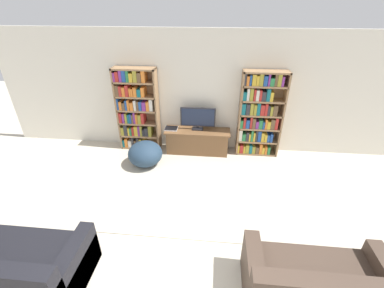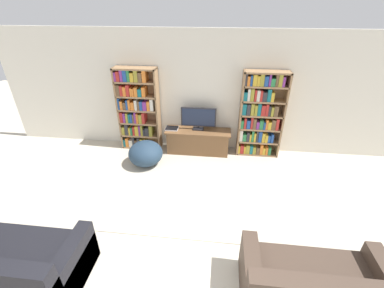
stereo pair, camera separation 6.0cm
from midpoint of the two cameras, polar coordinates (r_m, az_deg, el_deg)
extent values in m
cube|color=silver|center=(5.65, 1.60, 11.26)|extent=(8.80, 0.06, 2.60)
cube|color=#93704C|center=(5.99, -15.46, 7.46)|extent=(0.04, 0.30, 1.85)
cube|color=#93704C|center=(5.73, -7.23, 7.31)|extent=(0.04, 0.30, 1.85)
cube|color=#93704C|center=(5.96, -11.07, 7.88)|extent=(0.91, 0.04, 1.85)
cube|color=#93704C|center=(5.58, -12.38, 16.10)|extent=(0.91, 0.30, 0.04)
cube|color=#93704C|center=(6.23, -10.62, -0.37)|extent=(0.87, 0.30, 0.04)
cube|color=#196B75|center=(6.29, -14.19, 0.60)|extent=(0.05, 0.24, 0.17)
cube|color=orange|center=(6.26, -13.66, 0.71)|extent=(0.07, 0.24, 0.21)
cube|color=silver|center=(6.24, -12.90, 0.51)|extent=(0.08, 0.24, 0.17)
cube|color=#333338|center=(6.20, -12.34, 0.82)|extent=(0.05, 0.24, 0.25)
cube|color=brown|center=(6.20, -11.77, 0.45)|extent=(0.06, 0.24, 0.17)
cube|color=#333338|center=(6.17, -11.27, 0.68)|extent=(0.05, 0.24, 0.23)
cube|color=#9E9333|center=(6.16, -10.68, 0.56)|extent=(0.06, 0.24, 0.21)
cube|color=gold|center=(6.14, -10.10, 0.44)|extent=(0.06, 0.24, 0.19)
cube|color=#93704C|center=(6.09, -10.89, 2.16)|extent=(0.87, 0.30, 0.04)
cube|color=#9E9333|center=(6.15, -14.45, 3.21)|extent=(0.07, 0.24, 0.19)
cube|color=#333338|center=(6.11, -13.79, 3.44)|extent=(0.07, 0.24, 0.26)
cube|color=gold|center=(6.10, -13.17, 3.13)|extent=(0.04, 0.24, 0.19)
cube|color=#2D7F47|center=(6.08, -12.75, 3.11)|extent=(0.04, 0.24, 0.18)
cube|color=#B72D28|center=(6.06, -12.28, 3.16)|extent=(0.05, 0.24, 0.20)
cube|color=gold|center=(6.04, -11.64, 3.23)|extent=(0.08, 0.24, 0.22)
cube|color=#7F338C|center=(6.01, -11.04, 3.26)|extent=(0.04, 0.24, 0.24)
cube|color=#9E9333|center=(6.00, -10.58, 3.28)|extent=(0.05, 0.24, 0.25)
cube|color=#333338|center=(6.00, -10.08, 2.91)|extent=(0.04, 0.24, 0.17)
cube|color=#333338|center=(5.97, -9.46, 3.03)|extent=(0.08, 0.24, 0.20)
cube|color=#9E9333|center=(5.94, -8.69, 3.23)|extent=(0.07, 0.24, 0.25)
cube|color=#93704C|center=(5.95, -11.16, 4.81)|extent=(0.87, 0.30, 0.04)
cube|color=#B72D28|center=(6.01, -14.85, 6.01)|extent=(0.07, 0.24, 0.23)
cube|color=#7F338C|center=(5.99, -14.24, 5.95)|extent=(0.05, 0.24, 0.22)
cube|color=#9E9333|center=(5.97, -13.71, 5.94)|extent=(0.05, 0.24, 0.22)
cube|color=#196B75|center=(5.96, -13.22, 5.85)|extent=(0.04, 0.24, 0.20)
cube|color=#234C99|center=(5.94, -12.80, 5.89)|extent=(0.04, 0.24, 0.21)
cube|color=brown|center=(5.93, -12.37, 5.83)|extent=(0.04, 0.24, 0.20)
cube|color=#7F338C|center=(5.90, -11.98, 6.06)|extent=(0.04, 0.24, 0.26)
cube|color=orange|center=(5.90, -11.53, 5.89)|extent=(0.05, 0.24, 0.22)
cube|color=#9E9333|center=(5.88, -10.89, 5.81)|extent=(0.07, 0.24, 0.21)
cube|color=#B72D28|center=(5.85, -10.23, 5.99)|extent=(0.06, 0.24, 0.25)
cube|color=#93704C|center=(5.84, -11.45, 7.57)|extent=(0.87, 0.30, 0.04)
cube|color=#234C99|center=(5.91, -15.38, 8.86)|extent=(0.04, 0.24, 0.25)
cube|color=orange|center=(5.90, -14.83, 8.58)|extent=(0.06, 0.24, 0.19)
cube|color=brown|center=(5.88, -14.18, 8.46)|extent=(0.06, 0.24, 0.16)
cube|color=#234C99|center=(5.85, -13.69, 8.70)|extent=(0.04, 0.24, 0.22)
cube|color=orange|center=(5.83, -13.23, 8.72)|extent=(0.05, 0.24, 0.22)
cube|color=orange|center=(5.82, -12.53, 8.49)|extent=(0.07, 0.24, 0.17)
cube|color=silver|center=(5.78, -11.84, 8.71)|extent=(0.06, 0.24, 0.22)
cube|color=brown|center=(5.77, -11.27, 8.63)|extent=(0.04, 0.24, 0.21)
cube|color=#234C99|center=(5.75, -10.72, 8.60)|extent=(0.06, 0.24, 0.20)
cube|color=#7F338C|center=(5.73, -9.96, 8.56)|extent=(0.08, 0.24, 0.20)
cube|color=orange|center=(5.71, -9.17, 8.58)|extent=(0.06, 0.24, 0.20)
cube|color=silver|center=(5.68, -8.45, 8.81)|extent=(0.07, 0.24, 0.25)
cube|color=#93704C|center=(5.73, -11.76, 10.44)|extent=(0.87, 0.30, 0.04)
cube|color=brown|center=(5.81, -15.56, 11.62)|extent=(0.08, 0.24, 0.23)
cube|color=#B72D28|center=(5.78, -14.86, 11.56)|extent=(0.06, 0.24, 0.22)
cube|color=orange|center=(5.76, -14.20, 11.48)|extent=(0.07, 0.24, 0.20)
cube|color=#B72D28|center=(5.73, -13.51, 11.69)|extent=(0.07, 0.24, 0.24)
cube|color=orange|center=(5.72, -12.88, 11.42)|extent=(0.04, 0.24, 0.18)
cube|color=orange|center=(5.71, -12.45, 11.35)|extent=(0.04, 0.24, 0.17)
cube|color=orange|center=(5.68, -11.83, 11.50)|extent=(0.07, 0.24, 0.20)
cube|color=#196B75|center=(5.66, -11.00, 11.34)|extent=(0.08, 0.24, 0.16)
cube|color=orange|center=(5.63, -10.19, 11.53)|extent=(0.07, 0.24, 0.20)
cube|color=#93704C|center=(5.64, -12.08, 13.41)|extent=(0.87, 0.30, 0.04)
cube|color=#7F338C|center=(5.74, -16.13, 14.34)|extent=(0.05, 0.24, 0.19)
cube|color=#B72D28|center=(5.71, -15.54, 14.45)|extent=(0.07, 0.24, 0.20)
cube|color=#7F338C|center=(5.68, -14.85, 14.65)|extent=(0.06, 0.24, 0.24)
cube|color=#234C99|center=(5.66, -14.14, 14.66)|extent=(0.08, 0.24, 0.24)
cube|color=#2D7F47|center=(5.63, -13.41, 14.76)|extent=(0.06, 0.24, 0.25)
cube|color=gold|center=(5.61, -12.67, 14.44)|extent=(0.08, 0.24, 0.19)
cube|color=#9E9333|center=(5.58, -11.82, 14.74)|extent=(0.08, 0.24, 0.24)
cube|color=brown|center=(5.56, -10.93, 14.52)|extent=(0.08, 0.24, 0.19)
cube|color=orange|center=(5.53, -10.08, 14.80)|extent=(0.08, 0.24, 0.25)
cube|color=#93704C|center=(5.59, 11.02, 6.45)|extent=(0.04, 0.30, 1.85)
cube|color=#93704C|center=(5.73, 19.78, 5.80)|extent=(0.04, 0.30, 1.85)
cube|color=#93704C|center=(5.77, 15.29, 6.65)|extent=(0.91, 0.04, 1.85)
cube|color=#93704C|center=(5.37, 16.76, 15.07)|extent=(0.91, 0.30, 0.04)
cube|color=#93704C|center=(6.05, 14.33, -1.80)|extent=(0.87, 0.30, 0.04)
cube|color=gold|center=(5.93, 10.67, -0.75)|extent=(0.04, 0.24, 0.18)
cube|color=#B72D28|center=(5.94, 11.29, -0.75)|extent=(0.07, 0.24, 0.19)
cube|color=gold|center=(5.95, 11.86, -0.85)|extent=(0.04, 0.24, 0.18)
cube|color=#9E9333|center=(5.95, 12.50, -0.78)|extent=(0.08, 0.24, 0.20)
cube|color=#196B75|center=(5.96, 13.24, -0.84)|extent=(0.06, 0.24, 0.20)
cube|color=#9E9333|center=(5.97, 13.88, -0.98)|extent=(0.07, 0.24, 0.17)
cube|color=brown|center=(5.99, 14.62, -1.07)|extent=(0.07, 0.24, 0.16)
cube|color=orange|center=(5.98, 15.34, -0.79)|extent=(0.06, 0.24, 0.24)
cube|color=gold|center=(6.01, 15.86, -1.12)|extent=(0.06, 0.24, 0.17)
cube|color=orange|center=(6.02, 16.42, -1.07)|extent=(0.05, 0.24, 0.18)
cube|color=#2D7F47|center=(6.03, 16.98, -1.13)|extent=(0.06, 0.24, 0.18)
cube|color=#93704C|center=(5.90, 14.69, 0.78)|extent=(0.87, 0.30, 0.04)
cube|color=silver|center=(5.77, 11.11, 2.20)|extent=(0.07, 0.24, 0.26)
cube|color=#2D7F47|center=(5.80, 11.83, 1.77)|extent=(0.07, 0.24, 0.17)
cube|color=#333338|center=(5.80, 12.57, 1.91)|extent=(0.06, 0.24, 0.21)
cube|color=gold|center=(5.81, 13.07, 1.73)|extent=(0.04, 0.24, 0.18)
cube|color=#2D7F47|center=(5.80, 13.56, 2.05)|extent=(0.04, 0.24, 0.26)
cube|color=gold|center=(5.82, 14.01, 1.81)|extent=(0.04, 0.24, 0.21)
cube|color=#333338|center=(5.81, 14.49, 1.98)|extent=(0.04, 0.24, 0.25)
cube|color=#234C99|center=(5.82, 15.09, 1.93)|extent=(0.07, 0.24, 0.25)
cube|color=gold|center=(5.85, 15.76, 1.71)|extent=(0.06, 0.24, 0.21)
cube|color=gold|center=(5.86, 16.38, 1.53)|extent=(0.06, 0.24, 0.18)
cube|color=#234C99|center=(5.88, 16.93, 1.46)|extent=(0.05, 0.24, 0.17)
cube|color=#234C99|center=(5.88, 17.54, 1.54)|extent=(0.05, 0.24, 0.20)
cube|color=#93704C|center=(5.76, 15.08, 3.48)|extent=(0.87, 0.30, 0.04)
cube|color=#2D7F47|center=(5.66, 11.33, 4.64)|extent=(0.06, 0.24, 0.18)
cube|color=#B72D28|center=(5.65, 12.00, 4.87)|extent=(0.05, 0.24, 0.24)
cube|color=#234C99|center=(5.67, 12.67, 4.62)|extent=(0.07, 0.24, 0.19)
cube|color=#B72D28|center=(5.66, 13.38, 4.86)|extent=(0.04, 0.24, 0.26)
cube|color=brown|center=(5.68, 13.97, 4.71)|extent=(0.07, 0.24, 0.23)
cube|color=#7F338C|center=(5.70, 14.62, 4.36)|extent=(0.06, 0.24, 0.16)
cube|color=#2D7F47|center=(5.70, 15.35, 4.44)|extent=(0.08, 0.24, 0.19)
cube|color=#234C99|center=(5.72, 15.97, 4.25)|extent=(0.04, 0.24, 0.16)
cube|color=orange|center=(5.72, 16.47, 4.48)|extent=(0.04, 0.24, 0.22)
cube|color=gold|center=(5.74, 17.02, 4.24)|extent=(0.07, 0.24, 0.17)
cube|color=brown|center=(5.74, 17.82, 4.40)|extent=(0.08, 0.24, 0.22)
cube|color=#B72D28|center=(5.75, 18.57, 4.46)|extent=(0.06, 0.24, 0.25)
cube|color=#93704C|center=(5.64, 15.48, 6.31)|extent=(0.87, 0.30, 0.04)
cube|color=#196B75|center=(5.53, 11.79, 7.83)|extent=(0.08, 0.24, 0.24)
cube|color=#333338|center=(5.54, 12.72, 7.75)|extent=(0.08, 0.24, 0.24)
cube|color=#9E9333|center=(5.54, 13.53, 7.76)|extent=(0.07, 0.24, 0.25)
cube|color=#9E9333|center=(5.56, 14.24, 7.58)|extent=(0.06, 0.24, 0.22)
cube|color=#196B75|center=(5.56, 14.95, 7.68)|extent=(0.07, 0.24, 0.26)
cube|color=#B72D28|center=(5.58, 15.76, 7.48)|extent=(0.08, 0.24, 0.23)
cube|color=#B72D28|center=(5.59, 16.52, 7.54)|extent=(0.05, 0.24, 0.25)
cube|color=#333338|center=(5.61, 17.03, 7.31)|extent=(0.05, 0.24, 0.21)
cube|color=#9E9333|center=(5.62, 17.59, 7.19)|extent=(0.05, 0.24, 0.20)
cube|color=brown|center=(5.63, 18.35, 7.24)|extent=(0.08, 0.24, 0.22)
cube|color=#93704C|center=(5.53, 15.90, 9.25)|extent=(0.87, 0.30, 0.04)
cube|color=#196B75|center=(5.43, 12.05, 10.57)|extent=(0.07, 0.24, 0.18)
cube|color=silver|center=(5.43, 12.80, 10.86)|extent=(0.05, 0.24, 0.25)
cube|color=#9E9333|center=(5.44, 13.51, 10.83)|extent=(0.07, 0.24, 0.25)
cube|color=#B72D28|center=(5.45, 14.17, 10.66)|extent=(0.04, 0.24, 0.23)
cube|color=silver|center=(5.46, 14.76, 10.57)|extent=(0.06, 0.24, 0.22)
cube|color=#B72D28|center=(5.47, 15.37, 10.51)|extent=(0.05, 0.24, 0.22)
cube|color=#333338|center=(5.48, 16.06, 10.32)|extent=(0.08, 0.24, 0.19)
cube|color=#196B75|center=(5.49, 16.98, 10.54)|extent=(0.07, 0.24, 0.25)
cube|color=gold|center=(5.51, 17.64, 10.15)|extent=(0.06, 0.24, 0.19)
cube|color=#93704C|center=(5.44, 16.35, 12.30)|extent=(0.87, 0.30, 0.04)
cube|color=#333338|center=(5.34, 12.23, 13.99)|extent=(0.04, 0.24, 0.23)
cube|color=orange|center=(5.35, 12.75, 13.71)|extent=(0.05, 0.24, 0.18)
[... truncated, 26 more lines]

